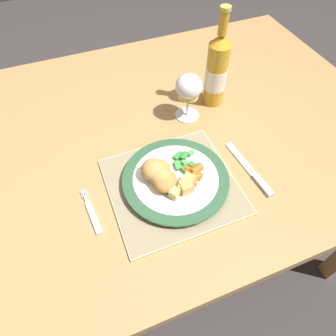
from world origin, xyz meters
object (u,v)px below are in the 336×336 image
(dinner_plate, at_px, (176,180))
(dining_table, at_px, (131,154))
(wine_glass, at_px, (189,89))
(bottle, at_px, (216,71))
(table_knife, at_px, (252,173))
(fork, at_px, (92,214))

(dinner_plate, bearing_deg, dining_table, 107.52)
(wine_glass, height_order, bottle, bottle)
(dinner_plate, relative_size, table_knife, 1.36)
(fork, bearing_deg, wine_glass, 33.91)
(fork, xyz_separation_m, wine_glass, (0.34, 0.23, 0.10))
(dinner_plate, bearing_deg, table_knife, -12.55)
(fork, height_order, table_knife, table_knife)
(table_knife, xyz_separation_m, bottle, (0.03, 0.30, 0.11))
(dining_table, relative_size, fork, 11.98)
(dining_table, height_order, dinner_plate, dinner_plate)
(dining_table, xyz_separation_m, bottle, (0.29, 0.05, 0.19))
(dinner_plate, bearing_deg, bottle, 47.63)
(fork, xyz_separation_m, table_knife, (0.41, -0.03, 0.00))
(table_knife, bearing_deg, dinner_plate, 167.45)
(dining_table, distance_m, bottle, 0.35)
(table_knife, bearing_deg, wine_glass, 104.35)
(dining_table, height_order, fork, fork)
(fork, bearing_deg, bottle, 30.61)
(wine_glass, bearing_deg, dinner_plate, -120.34)
(table_knife, height_order, bottle, bottle)
(dining_table, relative_size, bottle, 5.41)
(dining_table, bearing_deg, dinner_plate, -72.48)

